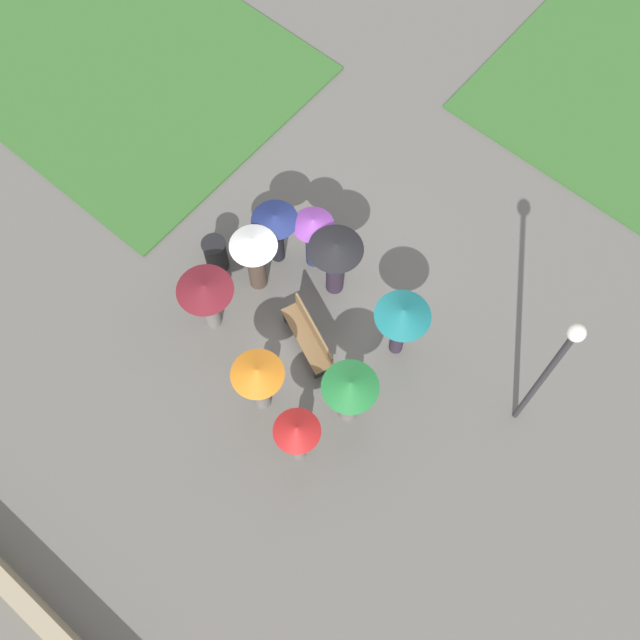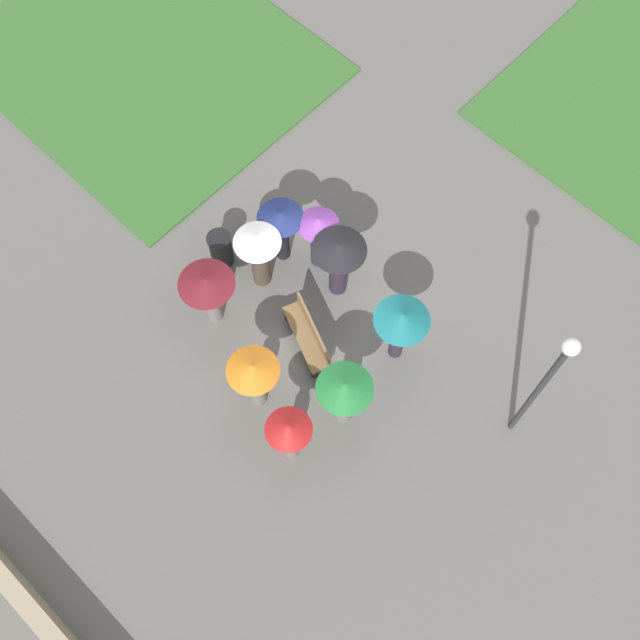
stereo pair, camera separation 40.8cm
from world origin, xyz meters
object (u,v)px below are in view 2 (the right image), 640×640
park_bench (309,335)px  crowd_person_teal (401,323)px  crowd_person_black (339,259)px  crowd_person_orange (254,376)px  crowd_person_purple (318,234)px  crowd_person_white (259,251)px  crowd_person_navy (281,225)px  lamp_post (547,379)px  crowd_person_red (289,434)px  trash_bin (221,249)px  crowd_person_green (344,393)px  crowd_person_maroon (208,289)px

park_bench → crowd_person_teal: bearing=60.5°
crowd_person_black → crowd_person_orange: bearing=155.6°
crowd_person_black → crowd_person_purple: (-0.79, 0.21, -0.13)m
crowd_person_white → crowd_person_navy: crowd_person_white is taller
lamp_post → crowd_person_white: bearing=-169.5°
crowd_person_navy → crowd_person_red: crowd_person_red is taller
trash_bin → crowd_person_white: bearing=15.4°
crowd_person_teal → crowd_person_orange: size_ratio=1.03×
crowd_person_black → crowd_person_red: 3.90m
crowd_person_green → crowd_person_red: size_ratio=1.02×
crowd_person_navy → crowd_person_white: bearing=50.9°
trash_bin → crowd_person_white: (1.00, 0.27, 0.79)m
crowd_person_maroon → crowd_person_purple: 2.68m
crowd_person_red → crowd_person_purple: size_ratio=1.02×
crowd_person_red → crowd_person_purple: bearing=-44.9°
trash_bin → crowd_person_purple: bearing=43.3°
crowd_person_white → crowd_person_red: size_ratio=1.05×
crowd_person_white → crowd_person_green: crowd_person_white is taller
lamp_post → park_bench: bearing=-160.2°
crowd_person_teal → crowd_person_maroon: size_ratio=1.09×
crowd_person_teal → crowd_person_maroon: 4.04m
crowd_person_red → crowd_person_teal: bearing=-82.9°
crowd_person_orange → crowd_person_purple: bearing=-82.6°
crowd_person_orange → crowd_person_purple: size_ratio=1.06×
trash_bin → crowd_person_orange: size_ratio=0.52×
trash_bin → crowd_person_maroon: 1.65m
crowd_person_maroon → crowd_person_orange: size_ratio=0.95×
park_bench → trash_bin: 2.87m
crowd_person_teal → crowd_person_black: (-1.97, 0.28, -0.20)m
crowd_person_white → crowd_person_orange: (1.96, -2.04, 0.06)m
trash_bin → crowd_person_black: 2.83m
crowd_person_maroon → crowd_person_orange: bearing=-142.4°
crowd_person_purple → crowd_person_maroon: bearing=51.5°
crowd_person_green → crowd_person_red: (-0.21, -1.32, -0.00)m
lamp_post → crowd_person_red: 4.89m
crowd_person_green → lamp_post: bearing=-111.1°
crowd_person_white → crowd_person_maroon: (-0.10, -1.37, 0.06)m
park_bench → trash_bin: bearing=-159.9°
lamp_post → crowd_person_green: 3.88m
trash_bin → crowd_person_purple: (1.59, 1.50, 0.71)m
crowd_person_green → crowd_person_navy: crowd_person_green is taller
crowd_person_maroon → crowd_person_red: crowd_person_red is taller
lamp_post → crowd_person_black: lamp_post is taller
crowd_person_red → crowd_person_purple: 4.50m
crowd_person_maroon → crowd_person_black: crowd_person_black is taller
park_bench → crowd_person_red: bearing=-32.0°
crowd_person_white → crowd_person_black: (1.38, 1.02, 0.05)m
trash_bin → crowd_person_white: 1.30m
crowd_person_teal → crowd_person_maroon: bearing=-43.9°
park_bench → crowd_person_maroon: size_ratio=0.95×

